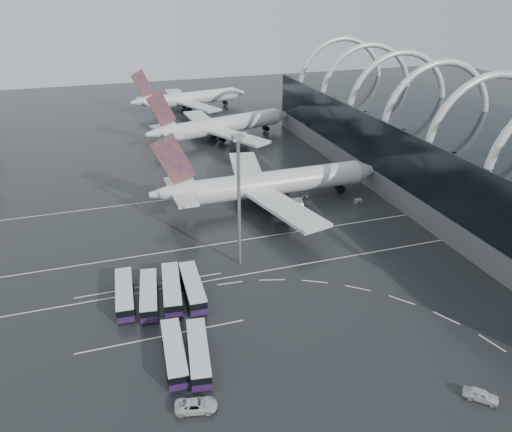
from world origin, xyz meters
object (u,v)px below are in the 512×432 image
object	(u,v)px
airliner_main	(267,184)
bus_row_near_a	(125,294)
bus_row_near_c	(172,289)
bus_row_near_d	(193,287)
bus_row_near_b	(149,295)
bus_row_far_b	(174,352)
airliner_gate_c	(189,99)
airliner_gate_b	(220,126)
gse_cart_belly_b	(304,195)
van_curve_b	(481,395)
van_curve_a	(196,405)
bus_row_far_c	(199,353)
gse_cart_belly_e	(286,191)
gse_cart_belly_d	(358,201)
floodlight_mast	(239,187)

from	to	relation	value
airliner_main	bus_row_near_a	world-z (taller)	airliner_main
bus_row_near_c	bus_row_near_d	xyz separation A→B (m)	(3.78, -0.59, -0.01)
bus_row_near_a	bus_row_near_b	distance (m)	4.45
airliner_main	bus_row_far_b	world-z (taller)	airliner_main
airliner_gate_c	bus_row_near_b	distance (m)	146.90
airliner_gate_b	bus_row_near_d	world-z (taller)	airliner_gate_b
airliner_gate_c	bus_row_near_d	world-z (taller)	airliner_gate_c
airliner_gate_c	gse_cart_belly_b	world-z (taller)	airliner_gate_c
airliner_gate_b	van_curve_b	distance (m)	132.10
airliner_gate_c	gse_cart_belly_b	bearing A→B (deg)	-95.88
airliner_gate_b	van_curve_a	world-z (taller)	airliner_gate_b
airliner_gate_b	bus_row_near_d	size ratio (longest dim) A/B	4.19
bus_row_far_c	gse_cart_belly_e	size ratio (longest dim) A/B	6.47
bus_row_near_c	bus_row_far_c	size ratio (longest dim) A/B	1.05
van_curve_b	gse_cart_belly_e	world-z (taller)	van_curve_b
airliner_main	bus_row_far_c	distance (m)	61.25
gse_cart_belly_d	gse_cart_belly_e	distance (m)	19.76
gse_cart_belly_e	airliner_gate_c	bearing A→B (deg)	93.76
van_curve_b	gse_cart_belly_b	world-z (taller)	van_curve_b
bus_row_near_c	gse_cart_belly_d	size ratio (longest dim) A/B	7.44
airliner_gate_c	bus_row_near_c	world-z (taller)	airliner_gate_c
airliner_gate_b	gse_cart_belly_e	bearing A→B (deg)	-100.40
airliner_gate_b	bus_row_near_c	world-z (taller)	airliner_gate_b
bus_row_near_d	bus_row_far_b	bearing A→B (deg)	161.64
van_curve_b	airliner_gate_c	bearing A→B (deg)	44.96
bus_row_near_c	van_curve_a	distance (m)	27.67
bus_row_near_b	bus_row_far_c	bearing A→B (deg)	-156.54
airliner_main	bus_row_near_a	distance (m)	51.95
van_curve_a	floodlight_mast	xyz separation A→B (m)	(16.66, 35.35, 16.45)
bus_row_near_a	gse_cart_belly_e	xyz separation A→B (m)	(46.34, 38.49, -1.26)
bus_row_near_c	gse_cart_belly_d	world-z (taller)	bus_row_near_c
bus_row_near_a	gse_cart_belly_e	distance (m)	60.26
van_curve_a	bus_row_far_c	bearing A→B (deg)	-2.41
airliner_gate_b	van_curve_b	bearing A→B (deg)	-103.58
bus_row_far_b	gse_cart_belly_e	xyz separation A→B (m)	(40.41, 56.83, -1.22)
bus_row_near_b	floodlight_mast	distance (m)	26.25
gse_cart_belly_d	bus_row_near_c	bearing A→B (deg)	-152.67
bus_row_near_a	bus_row_far_b	bearing A→B (deg)	-158.73
floodlight_mast	airliner_main	bearing A→B (deg)	60.35
bus_row_far_b	floodlight_mast	bearing A→B (deg)	-32.02
airliner_gate_b	airliner_gate_c	size ratio (longest dim) A/B	1.08
bus_row_far_c	gse_cart_belly_b	xyz separation A→B (m)	(40.57, 54.21, -1.17)
gse_cart_belly_d	bus_row_near_a	bearing A→B (deg)	-156.82
bus_row_far_c	gse_cart_belly_e	distance (m)	68.78
airliner_gate_c	van_curve_a	xyz separation A→B (m)	(-32.50, -169.77, -4.03)
van_curve_a	gse_cart_belly_b	world-z (taller)	van_curve_a
gse_cart_belly_b	floodlight_mast	bearing A→B (deg)	-133.10
bus_row_near_b	van_curve_a	size ratio (longest dim) A/B	2.31
bus_row_near_b	bus_row_near_c	world-z (taller)	bus_row_near_c
van_curve_a	van_curve_b	xyz separation A→B (m)	(38.46, -10.55, 0.00)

